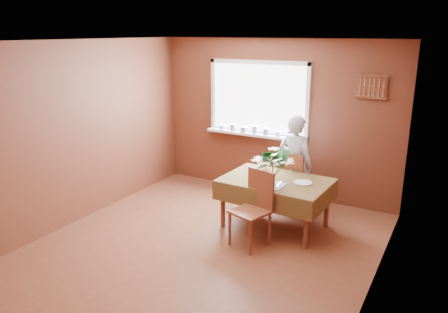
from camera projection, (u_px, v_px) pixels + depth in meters
The scene contains 15 objects.
floor at pixel (203, 248), 5.44m from camera, with size 4.50×4.50×0.00m, color brown.
ceiling at pixel (199, 41), 4.74m from camera, with size 4.50×4.50×0.00m, color white.
wall_back at pixel (275, 119), 6.98m from camera, with size 4.00×4.00×0.00m, color brown.
wall_front at pixel (39, 223), 3.20m from camera, with size 4.00×4.00×0.00m, color brown.
wall_left at pixel (78, 133), 6.02m from camera, with size 4.50×4.50×0.00m, color brown.
wall_right at pixel (379, 179), 4.16m from camera, with size 4.50×4.50×0.00m, color brown.
window_assembly at pixel (257, 112), 7.05m from camera, with size 1.72×0.20×1.22m.
spoon_rack at pixel (372, 87), 6.11m from camera, with size 0.44×0.05×0.33m.
dining_table at pixel (276, 185), 5.87m from camera, with size 1.46×1.03×0.69m.
chair_far at pixel (294, 179), 6.42m from camera, with size 0.47×0.47×0.91m.
chair_near at pixel (255, 205), 5.42m from camera, with size 0.51×0.51×0.96m.
seated_woman at pixel (295, 164), 6.36m from camera, with size 0.54×0.35×1.47m, color white.
flower_bouquet at pixel (272, 164), 5.61m from camera, with size 0.49×0.49×0.42m.
side_plate at pixel (303, 183), 5.71m from camera, with size 0.23×0.23×0.01m, color white.
table_knife at pixel (279, 184), 5.66m from camera, with size 0.02×0.20×0.00m, color silver.
Camera 1 is at (2.61, -4.16, 2.61)m, focal length 35.00 mm.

